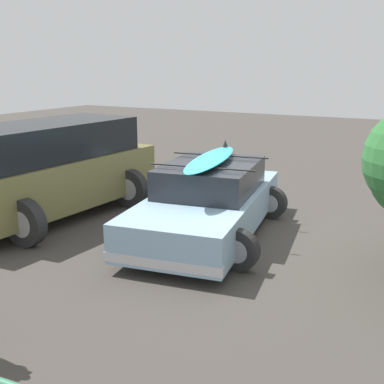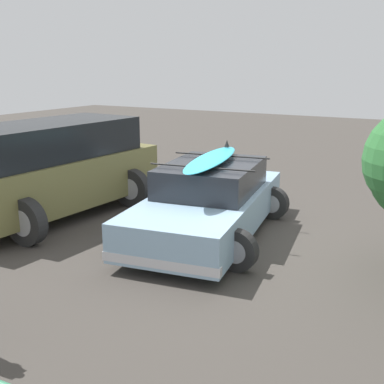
% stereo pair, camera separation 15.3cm
% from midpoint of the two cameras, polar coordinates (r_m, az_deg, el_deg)
% --- Properties ---
extents(ground_plane, '(44.00, 44.00, 0.02)m').
position_cam_midpoint_polar(ground_plane, '(8.51, 5.67, -6.11)').
color(ground_plane, '#423D38').
rests_on(ground_plane, ground).
extents(sedan_car, '(2.88, 4.63, 1.59)m').
position_cam_midpoint_polar(sedan_car, '(8.72, 2.54, -1.10)').
color(sedan_car, '#8CADC6').
rests_on(sedan_car, ground).
extents(suv_car, '(2.88, 4.92, 1.93)m').
position_cam_midpoint_polar(suv_car, '(10.11, -15.85, 2.72)').
color(suv_car, brown).
rests_on(suv_car, ground).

